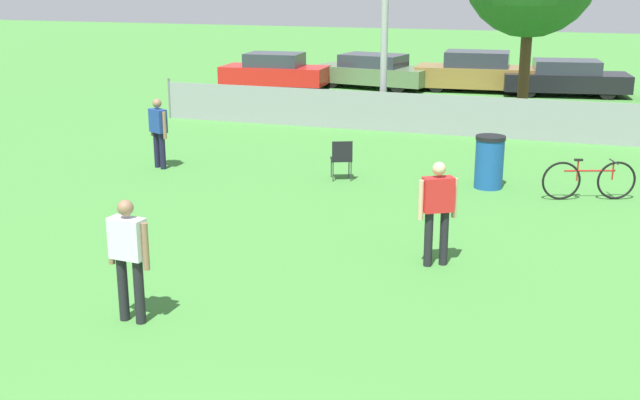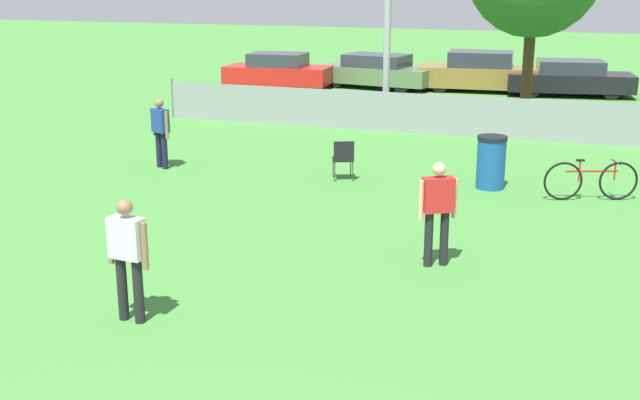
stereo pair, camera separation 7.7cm
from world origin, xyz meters
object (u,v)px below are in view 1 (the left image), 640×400
parked_car_dark (566,78)px  folding_chair_sideline (342,157)px  player_receiver_white (128,252)px  spectator_in_blue (158,128)px  player_defender_red (438,206)px  parked_car_tan (476,72)px  bicycle_sideline (589,180)px  parked_car_olive (373,71)px  parked_car_red (275,71)px  trash_bin (489,162)px

parked_car_dark → folding_chair_sideline: bearing=-114.6°
player_receiver_white → spectator_in_blue: bearing=122.4°
player_defender_red → parked_car_tan: 19.10m
bicycle_sideline → parked_car_olive: parked_car_olive is taller
parked_car_red → parked_car_dark: bearing=5.2°
bicycle_sideline → trash_bin: (-1.96, 0.29, 0.15)m
parked_car_red → parked_car_olive: parked_car_red is taller
parked_car_olive → parked_car_dark: bearing=11.8°
parked_car_red → folding_chair_sideline: bearing=-66.3°
trash_bin → parked_car_red: size_ratio=0.27×
trash_bin → parked_car_olive: (-6.10, 13.70, 0.08)m
parked_car_dark → parked_car_olive: bearing=173.3°
player_defender_red → spectator_in_blue: (-7.11, 4.25, -0.02)m
spectator_in_blue → trash_bin: bearing=-147.8°
spectator_in_blue → bicycle_sideline: 9.28m
player_receiver_white → trash_bin: size_ratio=1.48×
player_receiver_white → folding_chair_sideline: bearing=92.4°
folding_chair_sideline → parked_car_dark: size_ratio=0.19×
bicycle_sideline → parked_car_red: size_ratio=0.43×
parked_car_red → player_receiver_white: bearing=-76.9°
player_defender_red → spectator_in_blue: player_defender_red is taller
bicycle_sideline → parked_car_dark: (-0.97, 14.25, 0.23)m
parked_car_red → parked_car_olive: (3.52, 1.38, -0.02)m
parked_car_red → parked_car_tan: size_ratio=0.90×
player_defender_red → player_receiver_white: bearing=-167.0°
bicycle_sideline → parked_car_olive: size_ratio=0.37×
parked_car_tan → parked_car_dark: bearing=-6.6°
player_defender_red → parked_car_dark: 18.88m
folding_chair_sideline → parked_car_red: parked_car_red is taller
parked_car_red → parked_car_olive: 3.78m
parked_car_tan → player_receiver_white: bearing=-97.1°
player_receiver_white → player_defender_red: bearing=50.1°
player_defender_red → trash_bin: player_defender_red is taller
player_defender_red → parked_car_red: player_defender_red is taller
bicycle_sideline → parked_car_tan: 15.01m
player_receiver_white → parked_car_red: bearing=112.1°
player_receiver_white → parked_car_dark: bearing=83.9°
bicycle_sideline → parked_car_tan: parked_car_tan is taller
spectator_in_blue → trash_bin: spectator_in_blue is taller
spectator_in_blue → bicycle_sideline: size_ratio=0.90×
player_receiver_white → parked_car_olive: bearing=102.2°
player_receiver_white → parked_car_dark: player_receiver_white is taller
player_receiver_white → parked_car_tan: 22.28m
spectator_in_blue → bicycle_sideline: spectator_in_blue is taller
bicycle_sideline → parked_car_tan: bearing=86.5°
player_receiver_white → parked_car_red: size_ratio=0.39×
folding_chair_sideline → parked_car_olive: 14.38m
trash_bin → bicycle_sideline: bearing=-8.3°
player_receiver_white → parked_car_dark: size_ratio=0.35×
folding_chair_sideline → parked_car_tan: parked_car_tan is taller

